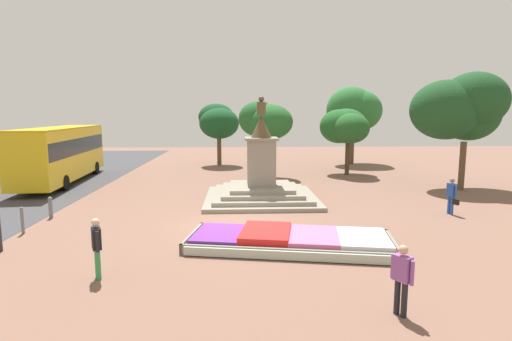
{
  "coord_description": "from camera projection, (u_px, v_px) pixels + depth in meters",
  "views": [
    {
      "loc": [
        0.12,
        -15.1,
        4.37
      ],
      "look_at": [
        0.89,
        1.06,
        2.06
      ],
      "focal_mm": 28.0,
      "sensor_mm": 36.0,
      "label": 1
    }
  ],
  "objects": [
    {
      "name": "ground_plane",
      "position": [
        235.0,
        227.0,
        15.55
      ],
      "size": [
        74.51,
        74.51,
        0.0
      ],
      "primitive_type": "plane",
      "color": "brown"
    },
    {
      "name": "flower_planter",
      "position": [
        290.0,
        241.0,
        13.16
      ],
      "size": [
        7.09,
        3.77,
        0.55
      ],
      "color": "#38281C",
      "rests_on": "ground_plane"
    },
    {
      "name": "statue_monument",
      "position": [
        261.0,
        182.0,
        20.28
      ],
      "size": [
        5.6,
        5.6,
        5.23
      ],
      "color": "gray",
      "rests_on": "ground_plane"
    },
    {
      "name": "city_bus",
      "position": [
        62.0,
        151.0,
        25.27
      ],
      "size": [
        3.09,
        10.84,
        3.52
      ],
      "color": "gold",
      "rests_on": "ground_plane"
    },
    {
      "name": "pedestrian_with_handbag",
      "position": [
        452.0,
        194.0,
        17.36
      ],
      "size": [
        0.31,
        0.72,
        1.6
      ],
      "color": "#264CA5",
      "rests_on": "ground_plane"
    },
    {
      "name": "pedestrian_near_planter",
      "position": [
        97.0,
        244.0,
        10.55
      ],
      "size": [
        0.36,
        0.53,
        1.65
      ],
      "color": "#338C4C",
      "rests_on": "ground_plane"
    },
    {
      "name": "pedestrian_crossing_plaza",
      "position": [
        402.0,
        275.0,
        8.59
      ],
      "size": [
        0.39,
        0.5,
        1.6
      ],
      "color": "black",
      "rests_on": "ground_plane"
    },
    {
      "name": "kerb_bollard_mid_a",
      "position": [
        22.0,
        220.0,
        14.59
      ],
      "size": [
        0.12,
        0.12,
        1.01
      ],
      "color": "slate",
      "rests_on": "ground_plane"
    },
    {
      "name": "kerb_bollard_mid_b",
      "position": [
        50.0,
        207.0,
        16.79
      ],
      "size": [
        0.17,
        0.17,
        0.91
      ],
      "color": "slate",
      "rests_on": "ground_plane"
    },
    {
      "name": "park_tree_far_left",
      "position": [
        345.0,
        127.0,
        28.65
      ],
      "size": [
        3.47,
        3.91,
        4.73
      ],
      "color": "#4C3823",
      "rests_on": "ground_plane"
    },
    {
      "name": "park_tree_behind_statue",
      "position": [
        355.0,
        111.0,
        34.28
      ],
      "size": [
        4.82,
        4.57,
        6.66
      ],
      "color": "brown",
      "rests_on": "ground_plane"
    },
    {
      "name": "park_tree_far_right",
      "position": [
        218.0,
        121.0,
        33.67
      ],
      "size": [
        3.45,
        3.72,
        5.22
      ],
      "color": "brown",
      "rests_on": "ground_plane"
    },
    {
      "name": "park_tree_street_side",
      "position": [
        461.0,
        108.0,
        22.96
      ],
      "size": [
        5.34,
        3.84,
        6.72
      ],
      "color": "brown",
      "rests_on": "ground_plane"
    },
    {
      "name": "park_tree_mid_canopy",
      "position": [
        265.0,
        121.0,
        27.03
      ],
      "size": [
        3.68,
        3.43,
        5.19
      ],
      "color": "brown",
      "rests_on": "ground_plane"
    }
  ]
}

